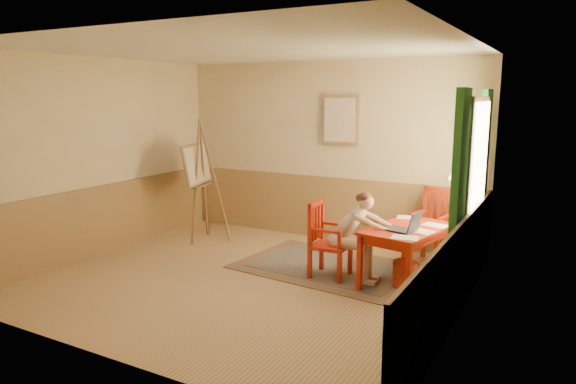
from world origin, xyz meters
The scene contains 14 objects.
room centered at (0.00, 0.00, 1.40)m, with size 5.04×4.54×2.84m.
wainscot centered at (0.00, 0.80, 0.50)m, with size 5.00×4.50×1.00m.
window centered at (2.42, 1.10, 1.35)m, with size 0.12×2.01×2.20m.
wall_portrait centered at (0.25, 2.20, 1.90)m, with size 0.60×0.05×0.76m.
rug centered at (0.70, 0.91, 0.01)m, with size 2.54×1.82×0.02m.
table centered at (1.76, 0.77, 0.63)m, with size 0.94×1.32×0.72m.
chair_left centered at (0.80, 0.57, 0.48)m, with size 0.46×0.44×0.97m.
chair_back centered at (1.82, 1.78, 0.51)m, with size 0.54×0.56×1.02m.
figure centered at (1.14, 0.59, 0.62)m, with size 0.84×0.36×1.13m.
laptop centered at (1.78, 0.56, 0.77)m, with size 0.45×0.34×0.25m.
papers centered at (1.87, 0.81, 0.72)m, with size 0.74×1.23×0.00m.
vase centered at (2.17, 1.34, 1.00)m, with size 0.21×0.31×0.62m.
wastebasket centered at (1.77, 0.70, 0.16)m, with size 0.30×0.30×0.32m, color #BC3C24.
easel centered at (-1.70, 1.20, 1.14)m, with size 0.72×0.86×1.92m.
Camera 1 is at (3.40, -5.20, 2.27)m, focal length 32.45 mm.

